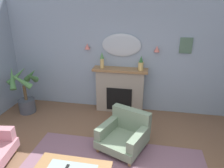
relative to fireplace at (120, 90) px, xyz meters
The scene contains 10 objects.
wall_back 0.91m from the fireplace, 47.98° to the left, with size 7.31×0.10×2.87m, color #8C9EB2.
fireplace is the anchor object (origin of this frame).
mantel_vase_centre 0.91m from the fireplace, behind, with size 0.10×0.10×0.40m.
mantel_vase_right 0.90m from the fireplace, ahead, with size 0.13×0.13×0.35m.
wall_mirror 1.15m from the fireplace, 90.00° to the left, with size 0.96×0.06×0.56m, color #B2BCC6.
wall_sconce_left 1.38m from the fireplace, behind, with size 0.14×0.14×0.14m, color #D17066.
wall_sconce_right 1.38m from the fireplace, ahead, with size 0.14×0.14×0.14m, color #D17066.
framed_picture 1.91m from the fireplace, ahead, with size 0.28×0.03×0.36m, color #4C6B56.
armchair_in_corner 1.49m from the fireplace, 77.54° to the right, with size 1.05×1.06×0.71m.
potted_plant_tall_palm 2.41m from the fireplace, 167.38° to the right, with size 0.78×0.78×1.24m.
Camera 1 is at (0.47, -2.04, 2.62)m, focal length 32.52 mm.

